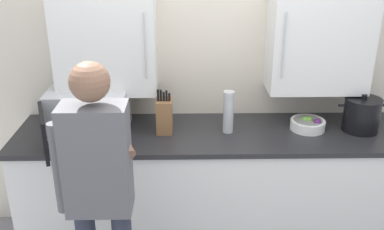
# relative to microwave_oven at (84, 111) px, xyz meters

# --- Properties ---
(back_wall_tiled) EXTENTS (3.92, 0.44, 2.82)m
(back_wall_tiled) POSITION_rel_microwave_oven_xyz_m (0.90, 0.31, 0.35)
(back_wall_tiled) COLOR beige
(back_wall_tiled) RESTS_ON ground_plane
(counter_unit) EXTENTS (2.80, 0.69, 0.95)m
(counter_unit) POSITION_rel_microwave_oven_xyz_m (0.90, -0.04, -0.63)
(counter_unit) COLOR white
(counter_unit) RESTS_ON ground_plane
(microwave_oven) EXTENTS (0.56, 0.74, 0.30)m
(microwave_oven) POSITION_rel_microwave_oven_xyz_m (0.00, 0.00, 0.00)
(microwave_oven) COLOR #B7BABF
(microwave_oven) RESTS_ON counter_unit
(thermos_flask) EXTENTS (0.08, 0.08, 0.30)m
(thermos_flask) POSITION_rel_microwave_oven_xyz_m (1.01, -0.04, 0.00)
(thermos_flask) COLOR #B7BABF
(thermos_flask) RESTS_ON counter_unit
(stock_pot) EXTENTS (0.35, 0.26, 0.27)m
(stock_pot) POSITION_rel_microwave_oven_xyz_m (1.95, -0.03, -0.03)
(stock_pot) COLOR black
(stock_pot) RESTS_ON counter_unit
(knife_block) EXTENTS (0.11, 0.15, 0.32)m
(knife_block) POSITION_rel_microwave_oven_xyz_m (0.56, -0.02, -0.03)
(knife_block) COLOR brown
(knife_block) RESTS_ON counter_unit
(fruit_bowl) EXTENTS (0.25, 0.25, 0.10)m
(fruit_bowl) POSITION_rel_microwave_oven_xyz_m (1.58, -0.01, -0.11)
(fruit_bowl) COLOR white
(fruit_bowl) RESTS_ON counter_unit
(person_figure) EXTENTS (0.44, 0.60, 1.70)m
(person_figure) POSITION_rel_microwave_oven_xyz_m (0.24, -0.85, -0.08)
(person_figure) COLOR #282D3D
(person_figure) RESTS_ON ground_plane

